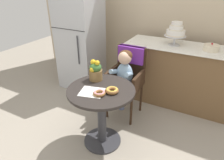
{
  "coord_description": "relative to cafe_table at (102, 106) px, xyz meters",
  "views": [
    {
      "loc": [
        0.95,
        -1.55,
        1.76
      ],
      "look_at": [
        0.05,
        0.15,
        0.77
      ],
      "focal_mm": 32.05,
      "sensor_mm": 36.0,
      "label": 1
    }
  ],
  "objects": [
    {
      "name": "paper_napkin",
      "position": [
        -0.05,
        -0.1,
        0.21
      ],
      "size": [
        0.28,
        0.26,
        0.0
      ],
      "primitive_type": "cube",
      "rotation": [
        0.0,
        0.0,
        0.25
      ],
      "color": "white",
      "rests_on": "cafe_table"
    },
    {
      "name": "flower_vase",
      "position": [
        -0.16,
        0.16,
        0.32
      ],
      "size": [
        0.15,
        0.15,
        0.24
      ],
      "color": "brown",
      "rests_on": "cafe_table"
    },
    {
      "name": "refrigerator",
      "position": [
        -1.05,
        1.1,
        0.34
      ],
      "size": [
        0.64,
        0.63,
        1.7
      ],
      "color": "#B7BABF",
      "rests_on": "ground"
    },
    {
      "name": "donut_mid",
      "position": [
        0.13,
        -0.01,
        0.24
      ],
      "size": [
        0.14,
        0.14,
        0.04
      ],
      "color": "#936033",
      "rests_on": "cafe_table"
    },
    {
      "name": "display_counter",
      "position": [
        0.55,
        1.3,
        -0.05
      ],
      "size": [
        1.56,
        0.62,
        0.9
      ],
      "color": "brown",
      "rests_on": "ground"
    },
    {
      "name": "cafe_table",
      "position": [
        0.0,
        0.0,
        0.0
      ],
      "size": [
        0.72,
        0.72,
        0.72
      ],
      "color": "#282321",
      "rests_on": "ground"
    },
    {
      "name": "seated_child",
      "position": [
        -0.0,
        0.56,
        0.17
      ],
      "size": [
        0.27,
        0.32,
        0.73
      ],
      "color": "#8CADCC",
      "rests_on": "ground"
    },
    {
      "name": "round_layer_cake",
      "position": [
        0.92,
        1.27,
        0.43
      ],
      "size": [
        0.19,
        0.19,
        0.11
      ],
      "color": "beige",
      "rests_on": "display_counter"
    },
    {
      "name": "donut_front",
      "position": [
        0.04,
        -0.11,
        0.23
      ],
      "size": [
        0.13,
        0.13,
        0.04
      ],
      "color": "#936033",
      "rests_on": "cafe_table"
    },
    {
      "name": "wicker_chair",
      "position": [
        -0.0,
        0.71,
        0.13
      ],
      "size": [
        0.42,
        0.45,
        0.95
      ],
      "rotation": [
        0.0,
        0.0,
        0.05
      ],
      "color": "#332114",
      "rests_on": "ground"
    },
    {
      "name": "back_wall",
      "position": [
        0.0,
        1.85,
        0.84
      ],
      "size": [
        4.8,
        0.1,
        2.7
      ],
      "primitive_type": "cube",
      "color": "#C1AD8E",
      "rests_on": "ground"
    },
    {
      "name": "tiered_cake_stand",
      "position": [
        0.44,
        1.3,
        0.59
      ],
      "size": [
        0.3,
        0.3,
        0.33
      ],
      "color": "silver",
      "rests_on": "display_counter"
    },
    {
      "name": "ground_plane",
      "position": [
        0.0,
        0.0,
        -0.51
      ],
      "size": [
        8.0,
        8.0,
        0.0
      ],
      "primitive_type": "plane",
      "color": "gray"
    }
  ]
}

